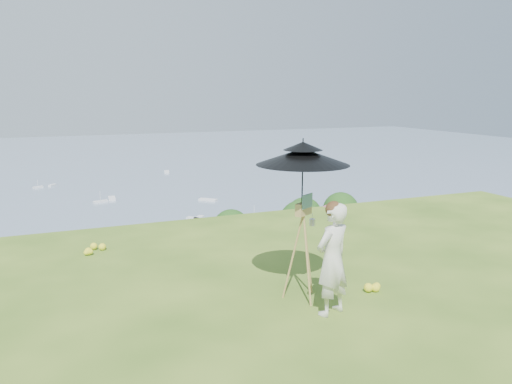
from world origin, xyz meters
name	(u,v)px	position (x,y,z in m)	size (l,w,h in m)	color
ground	(497,329)	(0.00, 0.00, 0.00)	(14.00, 14.00, 0.00)	#3F611B
shoreline_tier	(102,335)	(0.00, 75.00, -36.00)	(170.00, 28.00, 8.00)	slate
bay_water	(68,174)	(0.00, 240.00, -34.00)	(700.00, 700.00, 0.00)	#748BA6
slope_trees	(134,315)	(0.00, 35.00, -15.00)	(110.00, 50.00, 6.00)	#224615
harbor_town	(100,298)	(0.00, 75.00, -29.50)	(110.00, 22.00, 5.00)	beige
moored_boats	(33,213)	(-12.50, 161.00, -33.65)	(140.00, 140.00, 0.70)	white
wildflowers	(482,316)	(0.00, 0.25, 0.06)	(10.00, 10.50, 0.12)	yellow
painter	(332,259)	(-1.75, 1.19, 0.78)	(0.57, 0.37, 1.55)	white
field_easel	(303,247)	(-1.88, 1.79, 0.79)	(0.60, 0.60, 1.57)	#B08F4A
sun_umbrella	(302,176)	(-1.89, 1.82, 1.82)	(1.31, 1.31, 1.06)	black
painter_cap	(334,206)	(-1.75, 1.19, 1.51)	(0.22, 0.26, 0.10)	#D57586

